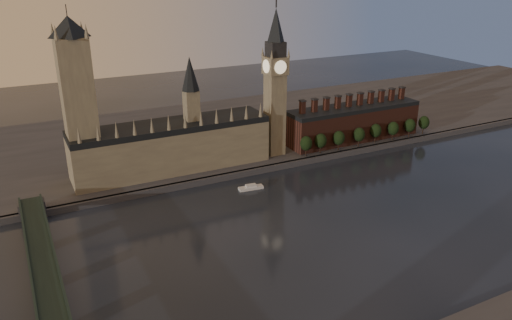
{
  "coord_description": "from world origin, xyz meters",
  "views": [
    {
      "loc": [
        -156.48,
        -187.7,
        132.01
      ],
      "look_at": [
        -32.89,
        55.0,
        25.32
      ],
      "focal_mm": 35.0,
      "sensor_mm": 36.0,
      "label": 1
    }
  ],
  "objects_px": {
    "big_ben": "(275,82)",
    "westminster_bridge": "(50,299)",
    "river_boat": "(251,187)",
    "victoria_tower": "(78,98)"
  },
  "relations": [
    {
      "from": "big_ben",
      "to": "westminster_bridge",
      "type": "xyz_separation_m",
      "value": [
        -165.0,
        -112.7,
        -49.39
      ]
    },
    {
      "from": "westminster_bridge",
      "to": "big_ben",
      "type": "bearing_deg",
      "value": 34.33
    },
    {
      "from": "victoria_tower",
      "to": "big_ben",
      "type": "height_order",
      "value": "victoria_tower"
    },
    {
      "from": "victoria_tower",
      "to": "river_boat",
      "type": "relative_size",
      "value": 6.68
    },
    {
      "from": "westminster_bridge",
      "to": "river_boat",
      "type": "relative_size",
      "value": 12.37
    },
    {
      "from": "big_ben",
      "to": "westminster_bridge",
      "type": "distance_m",
      "value": 205.83
    },
    {
      "from": "westminster_bridge",
      "to": "river_boat",
      "type": "xyz_separation_m",
      "value": [
        125.63,
        71.69,
        -6.23
      ]
    },
    {
      "from": "westminster_bridge",
      "to": "river_boat",
      "type": "bearing_deg",
      "value": 29.71
    },
    {
      "from": "victoria_tower",
      "to": "westminster_bridge",
      "type": "bearing_deg",
      "value": -106.56
    },
    {
      "from": "victoria_tower",
      "to": "river_boat",
      "type": "xyz_separation_m",
      "value": [
        90.63,
        -46.01,
        -57.88
      ]
    }
  ]
}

